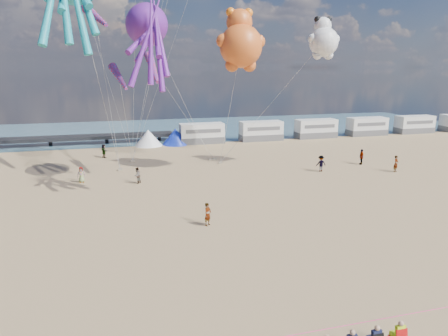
# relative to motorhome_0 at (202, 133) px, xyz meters

# --- Properties ---
(ground) EXTENTS (120.00, 120.00, 0.00)m
(ground) POSITION_rel_motorhome_0_xyz_m (-6.00, -40.00, -1.50)
(ground) COLOR tan
(ground) RESTS_ON ground
(water) EXTENTS (120.00, 120.00, 0.00)m
(water) POSITION_rel_motorhome_0_xyz_m (-6.00, 15.00, -1.48)
(water) COLOR #3D6375
(water) RESTS_ON ground
(motorhome_0) EXTENTS (6.60, 2.50, 3.00)m
(motorhome_0) POSITION_rel_motorhome_0_xyz_m (0.00, 0.00, 0.00)
(motorhome_0) COLOR silver
(motorhome_0) RESTS_ON ground
(motorhome_1) EXTENTS (6.60, 2.50, 3.00)m
(motorhome_1) POSITION_rel_motorhome_0_xyz_m (9.50, 0.00, 0.00)
(motorhome_1) COLOR silver
(motorhome_1) RESTS_ON ground
(motorhome_2) EXTENTS (6.60, 2.50, 3.00)m
(motorhome_2) POSITION_rel_motorhome_0_xyz_m (19.00, 0.00, 0.00)
(motorhome_2) COLOR silver
(motorhome_2) RESTS_ON ground
(motorhome_3) EXTENTS (6.60, 2.50, 3.00)m
(motorhome_3) POSITION_rel_motorhome_0_xyz_m (28.50, 0.00, 0.00)
(motorhome_3) COLOR silver
(motorhome_3) RESTS_ON ground
(motorhome_4) EXTENTS (6.60, 2.50, 3.00)m
(motorhome_4) POSITION_rel_motorhome_0_xyz_m (38.00, 0.00, 0.00)
(motorhome_4) COLOR silver
(motorhome_4) RESTS_ON ground
(tent_white) EXTENTS (4.00, 4.00, 2.40)m
(tent_white) POSITION_rel_motorhome_0_xyz_m (-8.00, 0.00, -0.30)
(tent_white) COLOR white
(tent_white) RESTS_ON ground
(tent_blue) EXTENTS (4.00, 4.00, 2.40)m
(tent_blue) POSITION_rel_motorhome_0_xyz_m (-4.00, 0.00, -0.30)
(tent_blue) COLOR #1933CC
(tent_blue) RESTS_ON ground
(standing_person) EXTENTS (0.74, 0.72, 1.71)m
(standing_person) POSITION_rel_motorhome_0_xyz_m (-6.26, -32.00, -0.65)
(standing_person) COLOR tan
(standing_person) RESTS_ON ground
(beachgoer_1) EXTENTS (0.89, 0.94, 1.62)m
(beachgoer_1) POSITION_rel_motorhome_0_xyz_m (-10.65, -19.61, -0.69)
(beachgoer_1) COLOR #7F6659
(beachgoer_1) RESTS_ON ground
(beachgoer_2) EXTENTS (0.90, 0.71, 1.80)m
(beachgoer_2) POSITION_rel_motorhome_0_xyz_m (9.21, -20.04, -0.60)
(beachgoer_2) COLOR #7F6659
(beachgoer_2) RESTS_ON ground
(beachgoer_3) EXTENTS (0.95, 1.31, 1.82)m
(beachgoer_3) POSITION_rel_motorhome_0_xyz_m (15.48, -18.23, -0.59)
(beachgoer_3) COLOR #7F6659
(beachgoer_3) RESTS_ON ground
(beachgoer_4) EXTENTS (0.84, 1.08, 1.71)m
(beachgoer_4) POSITION_rel_motorhome_0_xyz_m (-14.12, -6.60, -0.65)
(beachgoer_4) COLOR #7F6659
(beachgoer_4) RESTS_ON ground
(beachgoer_5) EXTENTS (1.74, 1.32, 1.83)m
(beachgoer_5) POSITION_rel_motorhome_0_xyz_m (17.11, -22.32, -0.59)
(beachgoer_5) COLOR #7F6659
(beachgoer_5) RESTS_ON ground
(beachgoer_6) EXTENTS (0.61, 0.43, 1.58)m
(beachgoer_6) POSITION_rel_motorhome_0_xyz_m (-16.02, -17.80, -0.71)
(beachgoer_6) COLOR #7F6659
(beachgoer_6) RESTS_ON ground
(sandbag_a) EXTENTS (0.50, 0.35, 0.22)m
(sandbag_a) POSITION_rel_motorhome_0_xyz_m (-12.24, -13.94, -1.39)
(sandbag_a) COLOR gray
(sandbag_a) RESTS_ON ground
(sandbag_b) EXTENTS (0.50, 0.35, 0.22)m
(sandbag_b) POSITION_rel_motorhome_0_xyz_m (-1.29, -11.67, -1.39)
(sandbag_b) COLOR gray
(sandbag_b) RESTS_ON ground
(sandbag_c) EXTENTS (0.50, 0.35, 0.22)m
(sandbag_c) POSITION_rel_motorhome_0_xyz_m (-0.63, -13.63, -1.39)
(sandbag_c) COLOR gray
(sandbag_c) RESTS_ON ground
(sandbag_d) EXTENTS (0.50, 0.35, 0.22)m
(sandbag_d) POSITION_rel_motorhome_0_xyz_m (-0.89, -11.70, -1.39)
(sandbag_d) COLOR gray
(sandbag_d) RESTS_ON ground
(sandbag_e) EXTENTS (0.50, 0.35, 0.22)m
(sandbag_e) POSITION_rel_motorhome_0_xyz_m (-10.71, -9.82, -1.39)
(sandbag_e) COLOR gray
(sandbag_e) RESTS_ON ground
(kite_octopus_purple) EXTENTS (6.39, 9.66, 10.19)m
(kite_octopus_purple) POSITION_rel_motorhome_0_xyz_m (-8.99, -18.81, 13.51)
(kite_octopus_purple) COLOR #671F8F
(kite_panda) EXTENTS (3.84, 3.62, 5.36)m
(kite_panda) POSITION_rel_motorhome_0_xyz_m (9.91, -17.77, 12.34)
(kite_panda) COLOR white
(kite_teddy_orange) EXTENTS (5.68, 5.38, 7.57)m
(kite_teddy_orange) POSITION_rel_motorhome_0_xyz_m (0.59, -17.63, 11.82)
(kite_teddy_orange) COLOR orange
(windsock_left) EXTENTS (3.30, 6.53, 6.56)m
(windsock_left) POSITION_rel_motorhome_0_xyz_m (-13.70, -14.64, 14.67)
(windsock_left) COLOR red
(windsock_mid) EXTENTS (1.28, 6.28, 6.24)m
(windsock_mid) POSITION_rel_motorhome_0_xyz_m (-8.35, -16.27, 9.61)
(windsock_mid) COLOR red
(windsock_right) EXTENTS (2.17, 4.54, 4.47)m
(windsock_right) POSITION_rel_motorhome_0_xyz_m (-11.75, -16.21, 8.72)
(windsock_right) COLOR red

